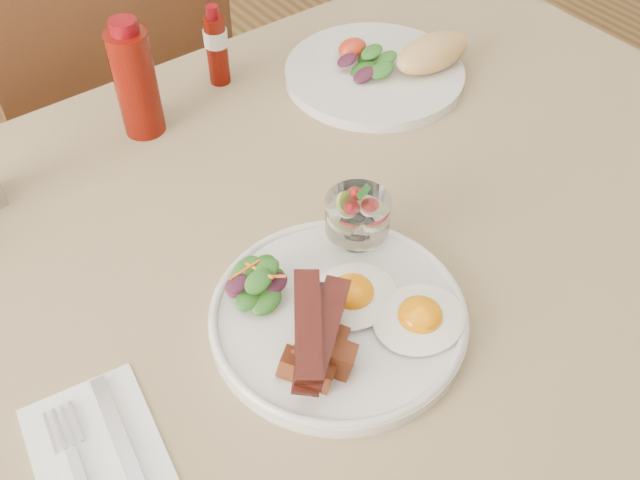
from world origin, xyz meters
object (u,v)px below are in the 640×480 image
at_px(fruit_cup, 358,215).
at_px(ketchup_bottle, 136,81).
at_px(main_plate, 338,317).
at_px(second_plate, 388,67).
at_px(chair_far, 115,117).
at_px(table, 313,278).
at_px(hot_sauce_bottle, 217,46).

xyz_separation_m(fruit_cup, ketchup_bottle, (-0.09, 0.36, 0.02)).
relative_size(main_plate, ketchup_bottle, 1.65).
bearing_deg(second_plate, main_plate, -136.83).
relative_size(fruit_cup, second_plate, 0.27).
xyz_separation_m(chair_far, fruit_cup, (0.02, -0.72, 0.29)).
height_order(table, main_plate, main_plate).
bearing_deg(table, second_plate, 34.55).
bearing_deg(table, fruit_cup, -67.60).
distance_m(chair_far, second_plate, 0.60).
xyz_separation_m(table, chair_far, (0.00, 0.66, -0.14)).
bearing_deg(ketchup_bottle, fruit_cup, -75.38).
bearing_deg(main_plate, ketchup_bottle, 91.54).
bearing_deg(ketchup_bottle, second_plate, -16.49).
height_order(table, ketchup_bottle, ketchup_bottle).
height_order(fruit_cup, ketchup_bottle, ketchup_bottle).
height_order(second_plate, ketchup_bottle, ketchup_bottle).
bearing_deg(table, main_plate, -114.97).
xyz_separation_m(chair_far, second_plate, (0.29, -0.47, 0.25)).
distance_m(main_plate, ketchup_bottle, 0.44).
height_order(main_plate, second_plate, second_plate).
distance_m(chair_far, fruit_cup, 0.77).
distance_m(chair_far, ketchup_bottle, 0.48).
bearing_deg(fruit_cup, main_plate, -138.76).
relative_size(table, hot_sauce_bottle, 10.67).
distance_m(table, fruit_cup, 0.16).
distance_m(second_plate, ketchup_bottle, 0.38).
xyz_separation_m(ketchup_bottle, hot_sauce_bottle, (0.15, 0.04, -0.02)).
height_order(ketchup_bottle, hot_sauce_bottle, ketchup_bottle).
bearing_deg(chair_far, table, -90.00).
relative_size(main_plate, second_plate, 0.99).
xyz_separation_m(chair_far, hot_sauce_bottle, (0.08, -0.32, 0.29)).
height_order(chair_far, main_plate, chair_far).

